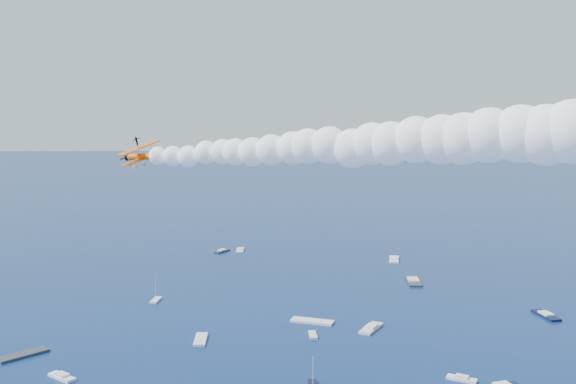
% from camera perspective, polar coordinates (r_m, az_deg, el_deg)
% --- Properties ---
extents(biplane_lead, '(9.98, 12.07, 9.67)m').
position_cam_1_polar(biplane_lead, '(100.46, 11.49, 4.01)').
color(biplane_lead, red).
extents(biplane_trail, '(7.61, 8.83, 6.42)m').
position_cam_1_polar(biplane_trail, '(93.88, -12.29, 2.98)').
color(biplane_trail, '#F36305').
extents(smoke_trail_trail, '(69.94, 20.95, 12.12)m').
position_cam_1_polar(smoke_trail_trail, '(74.26, 7.12, 4.05)').
color(smoke_trail_trail, white).
extents(spectator_boats, '(215.82, 174.40, 0.70)m').
position_cam_1_polar(spectator_boats, '(200.72, 6.09, -11.40)').
color(spectator_boats, silver).
rests_on(spectator_boats, ground).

